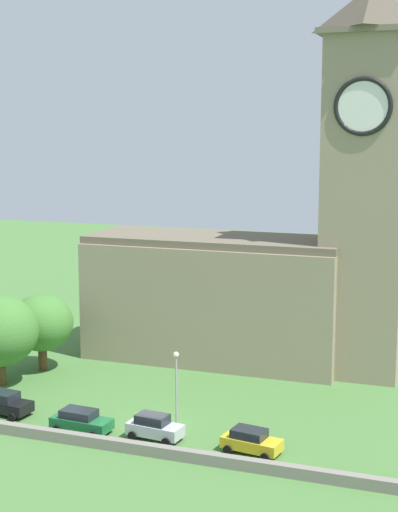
% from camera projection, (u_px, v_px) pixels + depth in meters
% --- Properties ---
extents(ground_plane, '(200.00, 200.00, 0.00)m').
position_uv_depth(ground_plane, '(217.00, 371.00, 74.67)').
color(ground_plane, '#477538').
extents(church, '(31.14, 10.17, 35.13)m').
position_uv_depth(church, '(270.00, 256.00, 75.76)').
color(church, gray).
rests_on(church, ground).
extents(quay_barrier, '(45.78, 0.70, 0.82)m').
position_uv_depth(quay_barrier, '(126.00, 446.00, 56.10)').
color(quay_barrier, gray).
rests_on(quay_barrier, ground).
extents(car_black, '(4.73, 2.62, 1.83)m').
position_uv_depth(car_black, '(4.00, 403.00, 63.43)').
color(car_black, black).
rests_on(car_black, ground).
extents(car_green, '(4.74, 2.41, 1.72)m').
position_uv_depth(car_green, '(81.00, 421.00, 59.73)').
color(car_green, '#1E6B38').
rests_on(car_green, ground).
extents(car_silver, '(4.29, 2.39, 1.87)m').
position_uv_depth(car_silver, '(154.00, 427.00, 58.28)').
color(car_silver, silver).
rests_on(car_silver, ground).
extents(car_yellow, '(4.41, 2.66, 1.73)m').
position_uv_depth(car_yellow, '(251.00, 441.00, 55.84)').
color(car_yellow, gold).
rests_on(car_yellow, ground).
extents(streetlamp_west_mid, '(0.44, 0.44, 6.12)m').
position_uv_depth(streetlamp_west_mid, '(176.00, 377.00, 59.68)').
color(streetlamp_west_mid, '#9EA0A5').
rests_on(streetlamp_west_mid, ground).
extents(tree_by_tower, '(5.96, 5.96, 7.28)m').
position_uv_depth(tree_by_tower, '(42.00, 323.00, 74.46)').
color(tree_by_tower, brown).
rests_on(tree_by_tower, ground).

